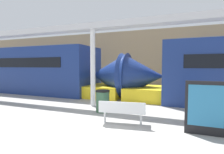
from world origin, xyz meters
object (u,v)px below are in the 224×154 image
train_right (11,70)px  bench_near (122,110)px  trash_bin (103,101)px  poster_board (205,108)px  support_column_near (93,68)px

train_right → bench_near: size_ratio=12.18×
train_right → trash_bin: train_right is taller
train_right → poster_board: bearing=-19.3°
bench_near → support_column_near: 3.19m
bench_near → trash_bin: 1.72m
trash_bin → poster_board: poster_board is taller
train_right → support_column_near: 8.84m
support_column_near → trash_bin: bearing=-43.4°
train_right → poster_board: size_ratio=12.61×
poster_board → support_column_near: support_column_near is taller
train_right → bench_near: 11.55m
train_right → trash_bin: bearing=-19.7°
poster_board → support_column_near: bearing=155.7°
trash_bin → support_column_near: bearing=136.6°
train_right → poster_board: train_right is taller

